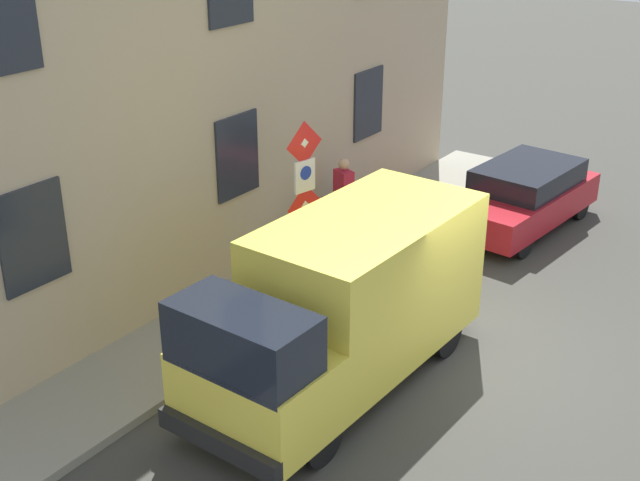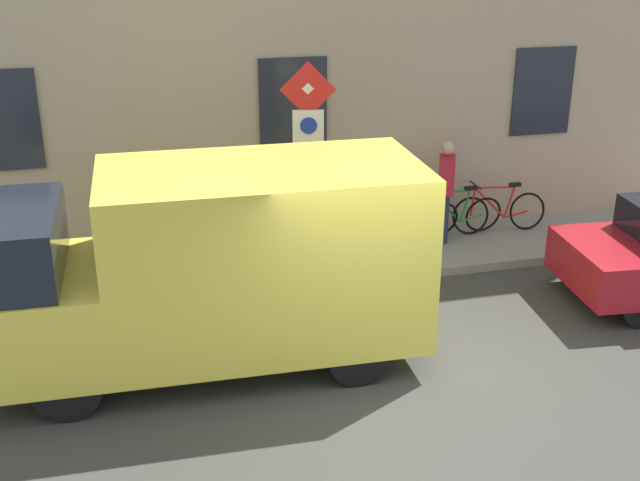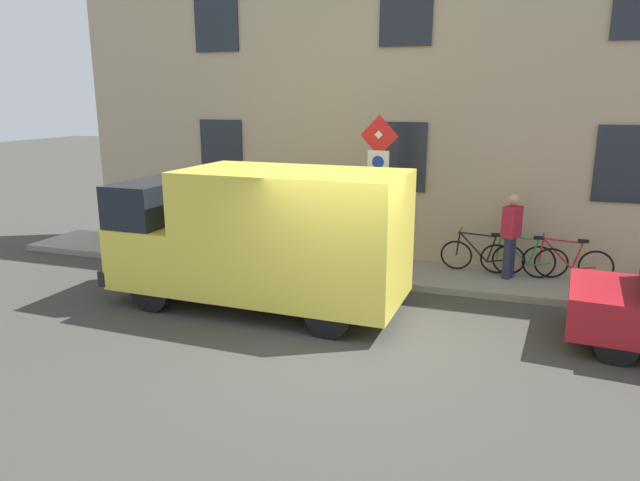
{
  "view_description": "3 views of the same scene",
  "coord_description": "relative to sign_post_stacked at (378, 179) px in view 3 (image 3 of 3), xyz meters",
  "views": [
    {
      "loc": [
        -4.72,
        10.77,
        7.19
      ],
      "look_at": [
        2.94,
        -0.08,
        1.2
      ],
      "focal_mm": 46.88,
      "sensor_mm": 36.0,
      "label": 1
    },
    {
      "loc": [
        -7.68,
        2.73,
        5.17
      ],
      "look_at": [
        2.53,
        0.11,
        0.96
      ],
      "focal_mm": 45.13,
      "sensor_mm": 36.0,
      "label": 2
    },
    {
      "loc": [
        -7.73,
        -2.38,
        3.68
      ],
      "look_at": [
        2.13,
        0.99,
        1.08
      ],
      "focal_mm": 32.11,
      "sensor_mm": 36.0,
      "label": 3
    }
  ],
  "objects": [
    {
      "name": "bicycle_red",
      "position": [
        1.06,
        -3.62,
        -1.64
      ],
      "size": [
        0.46,
        1.71,
        0.89
      ],
      "rotation": [
        0.0,
        0.0,
        1.54
      ],
      "color": "black",
      "rests_on": "sidewalk_slab"
    },
    {
      "name": "pedestrian",
      "position": [
        0.88,
        -2.53,
        -1.08
      ],
      "size": [
        0.47,
        0.4,
        1.72
      ],
      "rotation": [
        0.0,
        0.0,
        4.31
      ],
      "color": "#262B47",
      "rests_on": "sidewalk_slab"
    },
    {
      "name": "sidewalk_slab",
      "position": [
        0.7,
        -0.14,
        -2.08
      ],
      "size": [
        1.81,
        17.97,
        0.14
      ],
      "primitive_type": "cube",
      "color": "gray",
      "rests_on": "ground_plane"
    },
    {
      "name": "ground_plane",
      "position": [
        -3.12,
        -0.14,
        -2.15
      ],
      "size": [
        80.0,
        80.0,
        0.0
      ],
      "primitive_type": "plane",
      "color": "#3A3934"
    },
    {
      "name": "bicycle_green",
      "position": [
        1.06,
        -2.81,
        -1.64
      ],
      "size": [
        0.46,
        1.71,
        0.89
      ],
      "rotation": [
        0.0,
        0.0,
        1.6
      ],
      "color": "black",
      "rests_on": "sidewalk_slab"
    },
    {
      "name": "delivery_van",
      "position": [
        -1.91,
        1.63,
        -0.82
      ],
      "size": [
        2.15,
        5.38,
        2.5
      ],
      "rotation": [
        0.0,
        0.0,
        1.54
      ],
      "color": "yellow",
      "rests_on": "ground_plane"
    },
    {
      "name": "sign_post_stacked",
      "position": [
        0.0,
        0.0,
        0.0
      ],
      "size": [
        0.19,
        0.55,
        3.12
      ],
      "color": "#474C47",
      "rests_on": "sidewalk_slab"
    },
    {
      "name": "building_facade",
      "position": [
        1.95,
        -0.14,
        1.65
      ],
      "size": [
        0.75,
        15.97,
        7.61
      ],
      "color": "tan",
      "rests_on": "ground_plane"
    },
    {
      "name": "bicycle_black",
      "position": [
        1.06,
        -1.99,
        -1.64
      ],
      "size": [
        0.46,
        1.71,
        0.89
      ],
      "rotation": [
        0.0,
        0.0,
        1.55
      ],
      "color": "black",
      "rests_on": "sidewalk_slab"
    }
  ]
}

